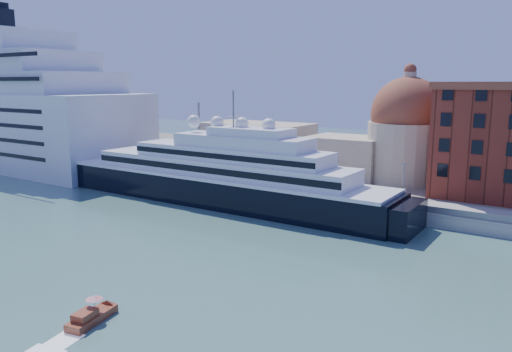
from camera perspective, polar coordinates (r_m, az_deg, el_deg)
The scene contains 9 objects.
ground at distance 85.34m, azimuth -10.30°, elevation -6.63°, with size 400.00×400.00×0.00m, color #3C6765.
quay at distance 111.12m, azimuth 1.89°, elevation -1.76°, with size 180.00×10.00×2.50m, color gray.
land at distance 147.02m, azimuth 10.33°, elevation 1.02°, with size 260.00×72.00×2.00m, color slate.
quay_fence at distance 107.01m, azimuth 0.63°, elevation -1.22°, with size 180.00×0.10×1.20m, color slate.
superyacht at distance 108.17m, azimuth -6.30°, elevation -0.27°, with size 92.15×12.77×27.54m.
service_barge at distance 124.20m, azimuth -14.52°, elevation -0.96°, with size 13.93×6.30×3.02m.
water_taxi at distance 57.55m, azimuth -18.35°, elevation -14.98°, with size 3.23×6.43×2.92m.
church at distance 127.43m, azimuth 10.02°, elevation 4.08°, with size 66.00×18.00×25.50m.
lamp_posts at distance 115.32m, azimuth -3.91°, elevation 3.01°, with size 120.80×2.40×18.00m.
Camera 1 is at (56.99, -58.38, 25.03)m, focal length 35.00 mm.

